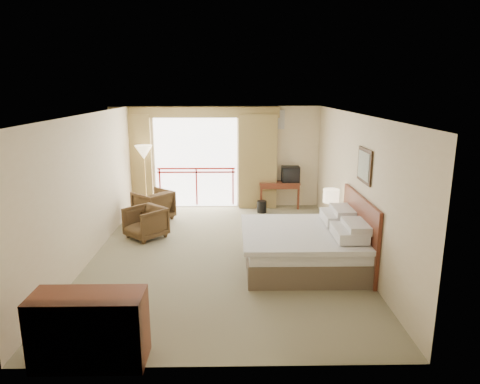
{
  "coord_description": "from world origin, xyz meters",
  "views": [
    {
      "loc": [
        0.19,
        -7.86,
        3.16
      ],
      "look_at": [
        0.33,
        0.4,
        1.14
      ],
      "focal_mm": 32.0,
      "sensor_mm": 36.0,
      "label": 1
    }
  ],
  "objects_px": {
    "armchair_near": "(146,238)",
    "nightstand": "(330,230)",
    "desk": "(279,187)",
    "armchair_far": "(154,220)",
    "floor_lamp": "(144,155)",
    "tv": "(291,174)",
    "bed": "(305,246)",
    "dresser": "(89,329)",
    "side_table": "(149,216)",
    "wastebasket": "(262,207)",
    "table_lamp": "(331,196)"
  },
  "relations": [
    {
      "from": "floor_lamp",
      "to": "desk",
      "type": "bearing_deg",
      "value": 6.43
    },
    {
      "from": "tv",
      "to": "nightstand",
      "type": "bearing_deg",
      "value": -99.54
    },
    {
      "from": "bed",
      "to": "armchair_near",
      "type": "height_order",
      "value": "bed"
    },
    {
      "from": "side_table",
      "to": "floor_lamp",
      "type": "relative_size",
      "value": 0.29
    },
    {
      "from": "table_lamp",
      "to": "floor_lamp",
      "type": "height_order",
      "value": "floor_lamp"
    },
    {
      "from": "tv",
      "to": "armchair_near",
      "type": "bearing_deg",
      "value": -164.49
    },
    {
      "from": "bed",
      "to": "armchair_far",
      "type": "height_order",
      "value": "bed"
    },
    {
      "from": "armchair_far",
      "to": "dresser",
      "type": "bearing_deg",
      "value": 44.05
    },
    {
      "from": "bed",
      "to": "nightstand",
      "type": "height_order",
      "value": "bed"
    },
    {
      "from": "armchair_near",
      "to": "wastebasket",
      "type": "bearing_deg",
      "value": 78.79
    },
    {
      "from": "bed",
      "to": "floor_lamp",
      "type": "height_order",
      "value": "floor_lamp"
    },
    {
      "from": "tv",
      "to": "dresser",
      "type": "height_order",
      "value": "tv"
    },
    {
      "from": "bed",
      "to": "nightstand",
      "type": "xyz_separation_m",
      "value": [
        0.71,
        1.16,
        -0.1
      ]
    },
    {
      "from": "wastebasket",
      "to": "dresser",
      "type": "relative_size",
      "value": 0.24
    },
    {
      "from": "nightstand",
      "to": "armchair_near",
      "type": "height_order",
      "value": "nightstand"
    },
    {
      "from": "armchair_far",
      "to": "desk",
      "type": "bearing_deg",
      "value": 150.76
    },
    {
      "from": "table_lamp",
      "to": "side_table",
      "type": "bearing_deg",
      "value": 168.6
    },
    {
      "from": "armchair_near",
      "to": "floor_lamp",
      "type": "distance_m",
      "value": 2.56
    },
    {
      "from": "nightstand",
      "to": "dresser",
      "type": "relative_size",
      "value": 0.42
    },
    {
      "from": "dresser",
      "to": "bed",
      "type": "bearing_deg",
      "value": 43.14
    },
    {
      "from": "desk",
      "to": "tv",
      "type": "height_order",
      "value": "tv"
    },
    {
      "from": "wastebasket",
      "to": "floor_lamp",
      "type": "distance_m",
      "value": 3.31
    },
    {
      "from": "desk",
      "to": "side_table",
      "type": "relative_size",
      "value": 2.15
    },
    {
      "from": "table_lamp",
      "to": "side_table",
      "type": "relative_size",
      "value": 1.15
    },
    {
      "from": "bed",
      "to": "wastebasket",
      "type": "distance_m",
      "value": 3.48
    },
    {
      "from": "desk",
      "to": "tv",
      "type": "xyz_separation_m",
      "value": [
        0.3,
        -0.05,
        0.36
      ]
    },
    {
      "from": "side_table",
      "to": "armchair_far",
      "type": "bearing_deg",
      "value": 93.66
    },
    {
      "from": "desk",
      "to": "tv",
      "type": "relative_size",
      "value": 2.32
    },
    {
      "from": "wastebasket",
      "to": "dresser",
      "type": "xyz_separation_m",
      "value": [
        -2.43,
        -6.21,
        0.28
      ]
    },
    {
      "from": "desk",
      "to": "armchair_far",
      "type": "distance_m",
      "value": 3.43
    },
    {
      "from": "dresser",
      "to": "armchair_near",
      "type": "bearing_deg",
      "value": 92.84
    },
    {
      "from": "armchair_near",
      "to": "nightstand",
      "type": "bearing_deg",
      "value": 37.59
    },
    {
      "from": "bed",
      "to": "side_table",
      "type": "height_order",
      "value": "bed"
    },
    {
      "from": "bed",
      "to": "tv",
      "type": "relative_size",
      "value": 4.57
    },
    {
      "from": "tv",
      "to": "bed",
      "type": "bearing_deg",
      "value": -112.71
    },
    {
      "from": "nightstand",
      "to": "floor_lamp",
      "type": "bearing_deg",
      "value": 147.64
    },
    {
      "from": "nightstand",
      "to": "wastebasket",
      "type": "bearing_deg",
      "value": 116.39
    },
    {
      "from": "desk",
      "to": "armchair_far",
      "type": "bearing_deg",
      "value": -159.9
    },
    {
      "from": "nightstand",
      "to": "desk",
      "type": "distance_m",
      "value": 2.94
    },
    {
      "from": "armchair_far",
      "to": "armchair_near",
      "type": "bearing_deg",
      "value": 44.27
    },
    {
      "from": "floor_lamp",
      "to": "dresser",
      "type": "xyz_separation_m",
      "value": [
        0.59,
        -6.37,
        -1.06
      ]
    },
    {
      "from": "bed",
      "to": "dresser",
      "type": "xyz_separation_m",
      "value": [
        -2.99,
        -2.79,
        0.06
      ]
    },
    {
      "from": "bed",
      "to": "table_lamp",
      "type": "distance_m",
      "value": 1.53
    },
    {
      "from": "nightstand",
      "to": "bed",
      "type": "bearing_deg",
      "value": -124.39
    },
    {
      "from": "tv",
      "to": "armchair_near",
      "type": "height_order",
      "value": "tv"
    },
    {
      "from": "bed",
      "to": "armchair_far",
      "type": "distance_m",
      "value": 4.35
    },
    {
      "from": "wastebasket",
      "to": "side_table",
      "type": "distance_m",
      "value": 3.01
    },
    {
      "from": "tv",
      "to": "side_table",
      "type": "bearing_deg",
      "value": -170.01
    },
    {
      "from": "nightstand",
      "to": "dresser",
      "type": "distance_m",
      "value": 5.41
    },
    {
      "from": "nightstand",
      "to": "floor_lamp",
      "type": "relative_size",
      "value": 0.31
    }
  ]
}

